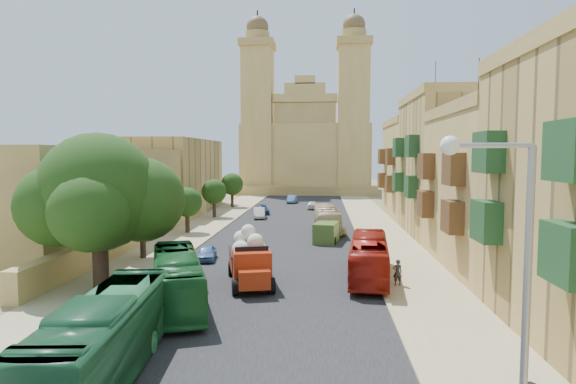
# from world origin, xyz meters

# --- Properties ---
(ground) EXTENTS (260.00, 260.00, 0.00)m
(ground) POSITION_xyz_m (0.00, 0.00, 0.00)
(ground) COLOR olive
(road_surface) EXTENTS (14.00, 140.00, 0.01)m
(road_surface) POSITION_xyz_m (0.00, 30.00, 0.01)
(road_surface) COLOR black
(road_surface) RESTS_ON ground
(sidewalk_east) EXTENTS (5.00, 140.00, 0.01)m
(sidewalk_east) POSITION_xyz_m (9.50, 30.00, 0.01)
(sidewalk_east) COLOR tan
(sidewalk_east) RESTS_ON ground
(sidewalk_west) EXTENTS (5.00, 140.00, 0.01)m
(sidewalk_west) POSITION_xyz_m (-9.50, 30.00, 0.01)
(sidewalk_west) COLOR tan
(sidewalk_west) RESTS_ON ground
(kerb_east) EXTENTS (0.25, 140.00, 0.12)m
(kerb_east) POSITION_xyz_m (7.00, 30.00, 0.06)
(kerb_east) COLOR tan
(kerb_east) RESTS_ON ground
(kerb_west) EXTENTS (0.25, 140.00, 0.12)m
(kerb_west) POSITION_xyz_m (-7.00, 30.00, 0.06)
(kerb_west) COLOR tan
(kerb_west) RESTS_ON ground
(townhouse_b) EXTENTS (9.00, 14.00, 14.90)m
(townhouse_b) POSITION_xyz_m (15.95, 11.00, 5.66)
(townhouse_b) COLOR #AC8D4D
(townhouse_b) RESTS_ON ground
(townhouse_c) EXTENTS (9.00, 14.00, 17.40)m
(townhouse_c) POSITION_xyz_m (15.95, 25.00, 6.91)
(townhouse_c) COLOR tan
(townhouse_c) RESTS_ON ground
(townhouse_d) EXTENTS (9.00, 14.00, 15.90)m
(townhouse_d) POSITION_xyz_m (15.95, 39.00, 6.16)
(townhouse_d) COLOR #AC8D4D
(townhouse_d) RESTS_ON ground
(west_wall) EXTENTS (1.00, 40.00, 1.80)m
(west_wall) POSITION_xyz_m (-12.50, 20.00, 0.90)
(west_wall) COLOR #AC8D4D
(west_wall) RESTS_ON ground
(west_building_low) EXTENTS (10.00, 28.00, 8.40)m
(west_building_low) POSITION_xyz_m (-18.00, 18.00, 4.20)
(west_building_low) COLOR olive
(west_building_low) RESTS_ON ground
(west_building_mid) EXTENTS (10.00, 22.00, 10.00)m
(west_building_mid) POSITION_xyz_m (-18.00, 44.00, 5.00)
(west_building_mid) COLOR tan
(west_building_mid) RESTS_ON ground
(church) EXTENTS (28.00, 22.50, 36.30)m
(church) POSITION_xyz_m (-0.00, 78.61, 9.52)
(church) COLOR #AC8D4D
(church) RESTS_ON ground
(ficus_tree) EXTENTS (9.11, 8.38, 9.11)m
(ficus_tree) POSITION_xyz_m (-9.42, 4.01, 5.38)
(ficus_tree) COLOR #332319
(ficus_tree) RESTS_ON ground
(street_tree_a) EXTENTS (3.60, 3.60, 5.53)m
(street_tree_a) POSITION_xyz_m (-10.00, 12.00, 3.70)
(street_tree_a) COLOR #332319
(street_tree_a) RESTS_ON ground
(street_tree_b) EXTENTS (2.97, 2.97, 4.57)m
(street_tree_b) POSITION_xyz_m (-10.00, 24.00, 3.05)
(street_tree_b) COLOR #332319
(street_tree_b) RESTS_ON ground
(street_tree_c) EXTENTS (3.11, 3.11, 4.79)m
(street_tree_c) POSITION_xyz_m (-10.00, 36.00, 3.20)
(street_tree_c) COLOR #332319
(street_tree_c) RESTS_ON ground
(street_tree_d) EXTENTS (3.33, 3.33, 5.12)m
(street_tree_d) POSITION_xyz_m (-10.00, 48.00, 3.43)
(street_tree_d) COLOR #332319
(street_tree_d) RESTS_ON ground
(streetlamp) EXTENTS (2.11, 0.44, 8.22)m
(streetlamp) POSITION_xyz_m (7.72, -12.00, 5.20)
(streetlamp) COLOR gray
(streetlamp) RESTS_ON ground
(red_truck) EXTENTS (3.61, 6.33, 3.51)m
(red_truck) POSITION_xyz_m (-0.81, 5.25, 1.54)
(red_truck) COLOR #9B250B
(red_truck) RESTS_ON ground
(olive_pickup) EXTENTS (2.65, 4.61, 1.79)m
(olive_pickup) POSITION_xyz_m (4.00, 20.00, 0.88)
(olive_pickup) COLOR #3C5921
(olive_pickup) RESTS_ON ground
(bus_green_south) EXTENTS (3.37, 10.57, 2.89)m
(bus_green_south) POSITION_xyz_m (-4.00, -7.28, 1.45)
(bus_green_south) COLOR #21613A
(bus_green_south) RESTS_ON ground
(bus_green_north) EXTENTS (5.39, 9.99, 2.72)m
(bus_green_north) POSITION_xyz_m (-4.00, 1.00, 1.36)
(bus_green_north) COLOR #1A5F29
(bus_green_north) RESTS_ON ground
(bus_red_east) EXTENTS (3.15, 9.71, 2.66)m
(bus_red_east) POSITION_xyz_m (6.50, 7.16, 1.33)
(bus_red_east) COLOR maroon
(bus_red_east) RESTS_ON ground
(bus_cream_east) EXTENTS (2.73, 9.53, 2.62)m
(bus_cream_east) POSITION_xyz_m (4.00, 25.63, 1.31)
(bus_cream_east) COLOR #CEB78D
(bus_cream_east) RESTS_ON ground
(car_blue_a) EXTENTS (1.70, 3.34, 1.09)m
(car_blue_a) POSITION_xyz_m (-5.00, 11.60, 0.54)
(car_blue_a) COLOR #4876B0
(car_blue_a) RESTS_ON ground
(car_white_a) EXTENTS (1.92, 4.06, 1.29)m
(car_white_a) POSITION_xyz_m (-4.26, 35.46, 0.64)
(car_white_a) COLOR beige
(car_white_a) RESTS_ON ground
(car_cream) EXTENTS (3.34, 5.06, 1.29)m
(car_cream) POSITION_xyz_m (4.26, 24.18, 0.65)
(car_cream) COLOR beige
(car_cream) RESTS_ON ground
(car_dkblue) EXTENTS (2.39, 4.15, 1.13)m
(car_dkblue) POSITION_xyz_m (-4.39, 39.81, 0.57)
(car_dkblue) COLOR navy
(car_dkblue) RESTS_ON ground
(car_white_b) EXTENTS (1.59, 3.55, 1.18)m
(car_white_b) POSITION_xyz_m (2.02, 45.93, 0.59)
(car_white_b) COLOR silver
(car_white_b) RESTS_ON ground
(car_blue_b) EXTENTS (1.57, 3.93, 1.27)m
(car_blue_b) POSITION_xyz_m (-1.42, 54.61, 0.64)
(car_blue_b) COLOR #3D6894
(car_blue_b) RESTS_ON ground
(pedestrian_a) EXTENTS (0.64, 0.48, 1.58)m
(pedestrian_a) POSITION_xyz_m (8.04, 5.57, 0.79)
(pedestrian_a) COLOR #2A272C
(pedestrian_a) RESTS_ON ground
(pedestrian_c) EXTENTS (0.67, 0.94, 1.48)m
(pedestrian_c) POSITION_xyz_m (7.83, 14.92, 0.74)
(pedestrian_c) COLOR #38393D
(pedestrian_c) RESTS_ON ground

